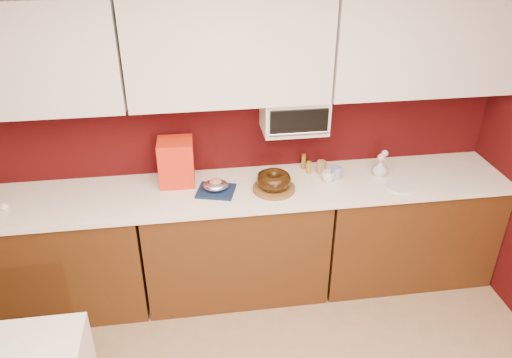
{
  "coord_description": "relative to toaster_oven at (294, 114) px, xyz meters",
  "views": [
    {
      "loc": [
        -0.29,
        -1.1,
        2.68
      ],
      "look_at": [
        0.14,
        1.84,
        1.02
      ],
      "focal_mm": 35.0,
      "sensor_mm": 36.0,
      "label": 1
    }
  ],
  "objects": [
    {
      "name": "wall_back",
      "position": [
        -0.45,
        0.15,
        -0.12
      ],
      "size": [
        4.0,
        0.02,
        2.5
      ],
      "primitive_type": "cube",
      "color": "#3C0808",
      "rests_on": "floor"
    },
    {
      "name": "base_cabinet_left",
      "position": [
        -1.78,
        -0.17,
        -0.95
      ],
      "size": [
        1.31,
        0.58,
        0.86
      ],
      "primitive_type": "cube",
      "color": "#4A280E",
      "rests_on": "floor"
    },
    {
      "name": "base_cabinet_center",
      "position": [
        -0.45,
        -0.17,
        -0.95
      ],
      "size": [
        1.31,
        0.58,
        0.86
      ],
      "primitive_type": "cube",
      "color": "#4A280E",
      "rests_on": "floor"
    },
    {
      "name": "base_cabinet_right",
      "position": [
        0.88,
        -0.17,
        -0.95
      ],
      "size": [
        1.31,
        0.58,
        0.86
      ],
      "primitive_type": "cube",
      "color": "#4A280E",
      "rests_on": "floor"
    },
    {
      "name": "countertop",
      "position": [
        -0.45,
        -0.17,
        -0.49
      ],
      "size": [
        4.0,
        0.62,
        0.04
      ],
      "primitive_type": "cube",
      "color": "white",
      "rests_on": "base_cabinet_center"
    },
    {
      "name": "upper_cabinet_left",
      "position": [
        -1.78,
        -0.02,
        0.48
      ],
      "size": [
        1.31,
        0.33,
        0.7
      ],
      "primitive_type": "cube",
      "color": "white",
      "rests_on": "wall_back"
    },
    {
      "name": "upper_cabinet_center",
      "position": [
        -0.45,
        -0.02,
        0.48
      ],
      "size": [
        1.31,
        0.33,
        0.7
      ],
      "primitive_type": "cube",
      "color": "white",
      "rests_on": "wall_back"
    },
    {
      "name": "upper_cabinet_right",
      "position": [
        0.88,
        -0.02,
        0.48
      ],
      "size": [
        1.31,
        0.33,
        0.7
      ],
      "primitive_type": "cube",
      "color": "white",
      "rests_on": "wall_back"
    },
    {
      "name": "toaster_oven",
      "position": [
        0.0,
        0.0,
        0.0
      ],
      "size": [
        0.45,
        0.3,
        0.25
      ],
      "primitive_type": "cube",
      "color": "white",
      "rests_on": "upper_cabinet_center"
    },
    {
      "name": "toaster_oven_door",
      "position": [
        0.0,
        -0.16,
        0.0
      ],
      "size": [
        0.4,
        0.02,
        0.18
      ],
      "primitive_type": "cube",
      "color": "black",
      "rests_on": "toaster_oven"
    },
    {
      "name": "toaster_oven_handle",
      "position": [
        0.0,
        -0.18,
        -0.07
      ],
      "size": [
        0.42,
        0.02,
        0.02
      ],
      "primitive_type": "cylinder",
      "rotation": [
        0.0,
        1.57,
        0.0
      ],
      "color": "silver",
      "rests_on": "toaster_oven"
    },
    {
      "name": "cake_base",
      "position": [
        -0.18,
        -0.23,
        -0.46
      ],
      "size": [
        0.32,
        0.32,
        0.03
      ],
      "primitive_type": "cylinder",
      "rotation": [
        0.0,
        0.0,
        -0.09
      ],
      "color": "brown",
      "rests_on": "countertop"
    },
    {
      "name": "bundt_cake",
      "position": [
        -0.18,
        -0.23,
        -0.39
      ],
      "size": [
        0.25,
        0.25,
        0.1
      ],
      "primitive_type": "torus",
      "rotation": [
        0.0,
        0.0,
        0.04
      ],
      "color": "black",
      "rests_on": "cake_base"
    },
    {
      "name": "navy_towel",
      "position": [
        -0.58,
        -0.2,
        -0.47
      ],
      "size": [
        0.3,
        0.28,
        0.02
      ],
      "primitive_type": "cube",
      "rotation": [
        0.0,
        0.0,
        -0.28
      ],
      "color": "#122044",
      "rests_on": "countertop"
    },
    {
      "name": "foil_ham_nest",
      "position": [
        -0.58,
        -0.2,
        -0.42
      ],
      "size": [
        0.21,
        0.19,
        0.06
      ],
      "primitive_type": "ellipsoid",
      "rotation": [
        0.0,
        0.0,
        -0.27
      ],
      "color": "white",
      "rests_on": "navy_towel"
    },
    {
      "name": "roasted_ham",
      "position": [
        -0.58,
        -0.2,
        -0.4
      ],
      "size": [
        0.1,
        0.09,
        0.06
      ],
      "primitive_type": "ellipsoid",
      "rotation": [
        0.0,
        0.0,
        0.25
      ],
      "color": "#B57553",
      "rests_on": "foil_ham_nest"
    },
    {
      "name": "pandoro_box",
      "position": [
        -0.84,
        -0.02,
        -0.31
      ],
      "size": [
        0.25,
        0.23,
        0.33
      ],
      "primitive_type": "cube",
      "rotation": [
        0.0,
        0.0,
        -0.03
      ],
      "color": "red",
      "rests_on": "countertop"
    },
    {
      "name": "dark_pan",
      "position": [
        -0.17,
        -0.07,
        -0.46
      ],
      "size": [
        0.26,
        0.26,
        0.04
      ],
      "primitive_type": "cylinder",
      "rotation": [
        0.0,
        0.0,
        -0.35
      ],
      "color": "black",
      "rests_on": "countertop"
    },
    {
      "name": "coffee_mug",
      "position": [
        0.23,
        -0.15,
        -0.43
      ],
      "size": [
        0.09,
        0.09,
        0.09
      ],
      "primitive_type": "imported",
      "rotation": [
        0.0,
        0.0,
        0.14
      ],
      "color": "silver",
      "rests_on": "countertop"
    },
    {
      "name": "blue_jar",
      "position": [
        0.3,
        -0.13,
        -0.43
      ],
      "size": [
        0.09,
        0.09,
        0.09
      ],
      "primitive_type": "cylinder",
      "rotation": [
        0.0,
        0.0,
        0.11
      ],
      "color": "navy",
      "rests_on": "countertop"
    },
    {
      "name": "flower_vase",
      "position": [
        0.63,
        -0.13,
        -0.41
      ],
      "size": [
        0.12,
        0.12,
        0.13
      ],
      "primitive_type": "imported",
      "rotation": [
        0.0,
        0.0,
        -0.42
      ],
      "color": "silver",
      "rests_on": "countertop"
    },
    {
      "name": "flower_pink",
      "position": [
        0.63,
        -0.13,
        -0.33
      ],
      "size": [
        0.06,
        0.06,
        0.06
      ],
      "primitive_type": "sphere",
      "color": "pink",
      "rests_on": "flower_vase"
    },
    {
      "name": "flower_blue",
      "position": [
        0.66,
        -0.11,
        -0.3
      ],
      "size": [
        0.05,
        0.05,
        0.05
      ],
      "primitive_type": "sphere",
      "color": "#99C0F6",
      "rests_on": "flower_vase"
    },
    {
      "name": "china_plate",
      "position": [
        0.72,
        -0.32,
        -0.47
      ],
      "size": [
        0.25,
        0.25,
        0.01
      ],
      "primitive_type": "cylinder",
      "rotation": [
        0.0,
        0.0,
        -0.34
      ],
      "color": "white",
      "rests_on": "countertop"
    },
    {
      "name": "amber_bottle",
      "position": [
        0.12,
        -0.03,
        -0.43
      ],
      "size": [
        0.04,
        0.04,
        0.1
      ],
      "primitive_type": "cylinder",
      "rotation": [
        0.0,
        0.0,
        -0.34
      ],
      "color": "olive",
      "rests_on": "countertop"
    },
    {
      "name": "paper_cup",
      "position": [
        0.22,
        -0.03,
        -0.43
      ],
      "size": [
        0.07,
        0.07,
        0.1
      ],
      "primitive_type": "cylinder",
      "rotation": [
        0.0,
        0.0,
        -0.19
      ],
      "color": "#966C44",
      "rests_on": "countertop"
    },
    {
      "name": "egg_left",
      "position": [
        -1.98,
        -0.23,
        -0.45
      ],
      "size": [
        0.06,
        0.05,
        0.05
      ],
      "primitive_type": "ellipsoid",
      "rotation": [
        0.0,
        0.0,
        0.14
      ],
      "color": "white",
      "rests_on": "countertop"
    },
    {
      "name": "egg_right",
      "position": [
        -1.99,
        -0.2,
        -0.45
      ],
      "size": [
        0.06,
        0.05,
        0.04
      ],
      "primitive_type": "ellipsoid",
      "rotation": [
        0.0,
        0.0,
        0.24
      ],
      "color": "white",
      "rests_on": "countertop"
    },
    {
      "name": "amber_bottle_tall",
      "position": [
        0.1,
        0.06,
        -0.42
      ],
      "size": [
        0.04,
        0.04,
        0.12
      ],
      "primitive_type": "cylinder",
      "rotation": [
        0.0,
        0.0,
        -0.27
      ],
      "color": "brown",
      "rests_on": "countertop"
    }
  ]
}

